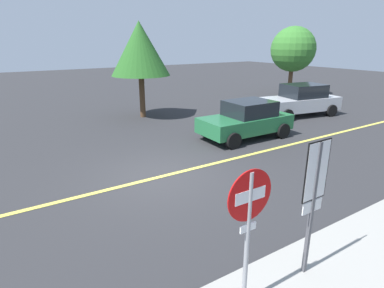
# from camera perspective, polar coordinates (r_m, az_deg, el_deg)

# --- Properties ---
(ground_plane) EXTENTS (80.00, 80.00, 0.00)m
(ground_plane) POSITION_cam_1_polar(r_m,az_deg,el_deg) (9.74, -5.55, -5.87)
(ground_plane) COLOR #2D2D30
(lane_marking_centre) EXTENTS (28.00, 0.16, 0.01)m
(lane_marking_centre) POSITION_cam_1_polar(r_m,az_deg,el_deg) (11.30, 8.10, -2.47)
(lane_marking_centre) COLOR #E0D14C
(stop_sign) EXTENTS (0.76, 0.07, 2.34)m
(stop_sign) POSITION_cam_1_polar(r_m,az_deg,el_deg) (4.58, 10.11, -13.08)
(stop_sign) COLOR gray
(stop_sign) RESTS_ON ground_plane
(speed_limit_sign) EXTENTS (0.54, 0.06, 2.52)m
(speed_limit_sign) POSITION_cam_1_polar(r_m,az_deg,el_deg) (5.39, 21.14, -7.10)
(speed_limit_sign) COLOR #4C4C51
(speed_limit_sign) RESTS_ON ground_plane
(car_green_near_curb) EXTENTS (3.93, 2.05, 1.56)m
(car_green_near_curb) POSITION_cam_1_polar(r_m,az_deg,el_deg) (13.52, 9.72, 4.35)
(car_green_near_curb) COLOR #236B3D
(car_green_near_curb) RESTS_ON ground_plane
(car_silver_mid_road) EXTENTS (4.58, 2.57, 1.69)m
(car_silver_mid_road) POSITION_cam_1_polar(r_m,az_deg,el_deg) (18.42, 18.85, 7.46)
(car_silver_mid_road) COLOR #B7BABF
(car_silver_mid_road) RESTS_ON ground_plane
(tree_left_verge) EXTENTS (3.01, 3.01, 4.88)m
(tree_left_verge) POSITION_cam_1_polar(r_m,az_deg,el_deg) (17.00, -9.33, 16.47)
(tree_left_verge) COLOR #513823
(tree_left_verge) RESTS_ON ground_plane
(tree_centre_verge) EXTENTS (3.18, 3.18, 4.91)m
(tree_centre_verge) POSITION_cam_1_polar(r_m,az_deg,el_deg) (24.89, 17.69, 15.86)
(tree_centre_verge) COLOR #513823
(tree_centre_verge) RESTS_ON ground_plane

